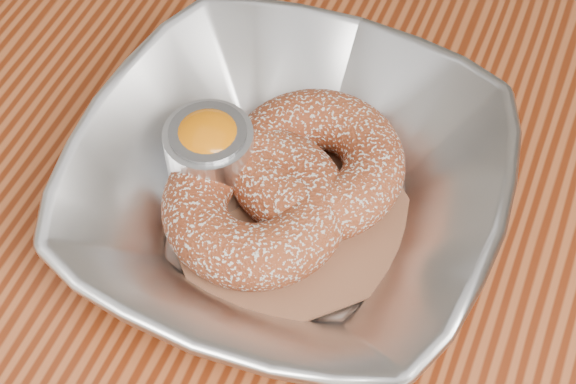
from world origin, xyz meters
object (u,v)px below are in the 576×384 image
at_px(donut_front, 255,205).
at_px(donut_back, 316,163).
at_px(serving_bowl, 288,191).
at_px(table, 165,242).
at_px(ramekin, 210,154).

bearing_deg(donut_front, donut_back, 62.94).
relative_size(serving_bowl, donut_back, 2.33).
bearing_deg(table, donut_back, 9.70).
relative_size(table, serving_bowl, 4.77).
xyz_separation_m(serving_bowl, ramekin, (-0.05, 0.00, 0.01)).
height_order(donut_front, ramekin, ramekin).
distance_m(table, donut_front, 0.16).
bearing_deg(ramekin, donut_back, 21.15).
bearing_deg(donut_back, serving_bowl, -105.58).
xyz_separation_m(serving_bowl, donut_front, (-0.01, -0.02, -0.00)).
xyz_separation_m(serving_bowl, donut_back, (0.01, 0.03, -0.00)).
bearing_deg(serving_bowl, donut_back, 74.42).
bearing_deg(table, donut_front, -15.29).
height_order(serving_bowl, ramekin, ramekin).
relative_size(table, donut_back, 11.12).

